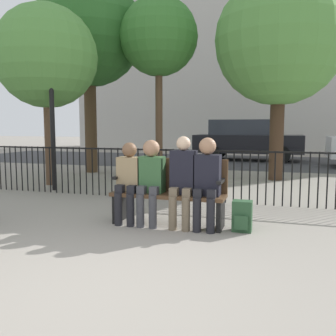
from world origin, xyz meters
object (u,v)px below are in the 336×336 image
Objects in this scene: seated_person_3 at (207,178)px; lamp_post at (51,77)px; tree_1 at (46,57)px; tree_2 at (280,41)px; seated_person_2 at (183,177)px; tree_3 at (159,38)px; tree_0 at (89,33)px; park_bench at (170,189)px; backpack at (242,216)px; seated_person_0 at (129,178)px; seated_person_1 at (151,177)px; parked_car_0 at (246,139)px.

lamp_post reaches higher than seated_person_3.
tree_2 is (5.04, 2.39, 0.53)m from tree_1.
seated_person_2 is 5.26m from tree_1.
tree_0 is at bearing 173.71° from tree_3.
lamp_post is (-3.19, 1.95, 1.91)m from park_bench.
seated_person_0 is at bearing -178.82° from backpack.
tree_0 reaches higher than tree_1.
tree_1 is (-3.47, 2.68, 2.26)m from seated_person_1.
tree_1 reaches higher than parked_car_0.
seated_person_0 is 0.97× the size of seated_person_1.
tree_1 reaches higher than park_bench.
parked_car_0 reaches higher than seated_person_0.
backpack is 0.11× the size of lamp_post.
tree_3 is (-2.77, 4.87, 3.51)m from backpack.
seated_person_3 is 7.62m from tree_0.
parked_car_0 is (4.03, 5.28, -3.20)m from tree_0.
tree_1 is at bearing 150.74° from backpack.
tree_3 reaches higher than lamp_post.
parked_car_0 reaches higher than seated_person_2.
seated_person_3 is 5.83m from tree_2.
park_bench is 1.28× the size of seated_person_2.
tree_1 is at bearing 142.35° from seated_person_1.
tree_1 is (-4.26, 2.68, 2.24)m from seated_person_3.
seated_person_1 is 0.97× the size of seated_person_3.
parked_car_0 is (0.62, 10.43, 0.20)m from seated_person_0.
tree_1 is 0.98× the size of parked_car_0.
park_bench is at bearing -90.34° from parked_car_0.
seated_person_2 reaches higher than seated_person_0.
seated_person_1 is 0.23× the size of tree_2.
seated_person_0 is at bearing -40.42° from tree_1.
seated_person_1 is 0.46m from seated_person_2.
seated_person_2 is 5.88m from tree_2.
tree_3 reaches higher than seated_person_1.
backpack is 0.10× the size of tree_1.
seated_person_3 is 0.29× the size of parked_car_0.
seated_person_3 is at bearing -32.14° from tree_1.
tree_2 is at bearing -76.66° from parked_car_0.
tree_1 is 0.86× the size of tree_3.
tree_3 reaches higher than park_bench.
tree_3 is (-1.19, 4.90, 3.06)m from seated_person_0.
seated_person_0 is 7.04m from tree_0.
tree_1 is at bearing 145.76° from seated_person_2.
parked_car_0 is at bearing 64.05° from tree_1.
tree_2 is at bearing 74.93° from park_bench.
tree_1 reaches higher than seated_person_1.
tree_3 is at bearing -108.19° from parked_car_0.
tree_3 reaches higher than seated_person_2.
park_bench is 0.60m from seated_person_3.
seated_person_0 is (-0.56, -0.13, 0.16)m from park_bench.
seated_person_0 is at bearing -110.45° from tree_2.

